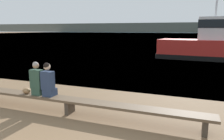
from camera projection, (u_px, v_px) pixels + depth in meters
water_surface at (190, 34)px, 119.27m from camera, size 240.00×240.00×0.00m
far_shoreline at (192, 27)px, 176.06m from camera, size 600.00×12.00×7.85m
bench_main at (70, 101)px, 6.44m from camera, size 8.02×0.47×0.45m
person_left at (37, 80)px, 6.74m from camera, size 0.37×0.36×1.05m
person_right at (48, 81)px, 6.59m from camera, size 0.37×0.37×1.04m
shopping_bag at (27, 91)px, 6.93m from camera, size 0.26×0.22×0.19m
tugboat_red at (213, 46)px, 17.91m from camera, size 8.80×3.77×5.97m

